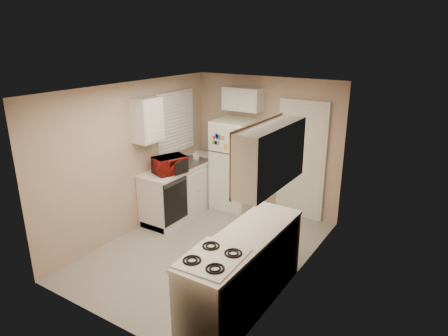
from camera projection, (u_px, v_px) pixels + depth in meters
The scene contains 19 objects.
floor at pixel (206, 249), 6.01m from camera, with size 3.80×3.80×0.00m, color #B2ACA2.
ceiling at pixel (204, 88), 5.25m from camera, with size 3.80×3.80×0.00m, color white.
wall_left at pixel (133, 158), 6.34m from camera, with size 3.80×3.80×0.00m, color tan.
wall_right at pixel (298, 194), 4.92m from camera, with size 3.80×3.80×0.00m, color tan.
wall_back at pixel (266, 144), 7.15m from camera, with size 2.80×2.80×0.00m, color tan.
wall_front at pixel (99, 226), 4.11m from camera, with size 2.80×2.80×0.00m, color tan.
left_counter at pixel (184, 188), 7.15m from camera, with size 0.60×1.80×0.90m, color silver.
dishwasher at pixel (176, 201), 6.51m from camera, with size 0.03×0.58×0.72m, color black.
sink at pixel (189, 165), 7.14m from camera, with size 0.54×0.74×0.16m, color gray.
microwave at pixel (170, 164), 6.54m from camera, with size 0.28×0.51×0.34m, color maroon.
soap_bottle at pixel (196, 154), 7.27m from camera, with size 0.08×0.08×0.17m, color silver.
window_blinds at pixel (176, 122), 7.04m from camera, with size 0.10×0.98×1.08m, color silver.
upper_cabinet_left at pixel (147, 120), 6.25m from camera, with size 0.30×0.45×0.70m, color silver.
refrigerator at pixel (234, 165), 7.21m from camera, with size 0.68×0.66×1.66m, color silver.
cabinet_over_fridge at pixel (243, 99), 6.98m from camera, with size 0.70×0.30×0.40m, color silver.
interior_door at pixel (301, 161), 6.82m from camera, with size 0.86×0.06×2.08m, color silver.
right_counter at pixel (244, 270), 4.67m from camera, with size 0.60×2.00×0.90m, color silver.
stove at pixel (213, 297), 4.23m from camera, with size 0.57×0.70×0.85m, color silver.
upper_cabinet_right at pixel (271, 156), 4.40m from camera, with size 0.30×1.20×0.70m, color silver.
Camera 1 is at (3.08, -4.34, 3.08)m, focal length 32.00 mm.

